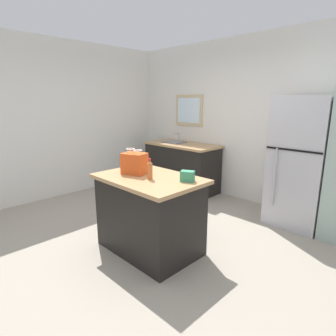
{
  "coord_description": "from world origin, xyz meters",
  "views": [
    {
      "loc": [
        2.29,
        -2.08,
        1.71
      ],
      "look_at": [
        0.03,
        0.19,
        0.94
      ],
      "focal_mm": 29.79,
      "sensor_mm": 36.0,
      "label": 1
    }
  ],
  "objects_px": {
    "shopping_bag": "(134,163)",
    "small_box": "(187,176)",
    "refrigerator": "(301,163)",
    "bottle": "(150,170)",
    "kitchen_island": "(150,214)"
  },
  "relations": [
    {
      "from": "shopping_bag",
      "to": "refrigerator",
      "type": "bearing_deg",
      "value": 59.66
    },
    {
      "from": "shopping_bag",
      "to": "small_box",
      "type": "height_order",
      "value": "shopping_bag"
    },
    {
      "from": "kitchen_island",
      "to": "refrigerator",
      "type": "height_order",
      "value": "refrigerator"
    },
    {
      "from": "small_box",
      "to": "bottle",
      "type": "distance_m",
      "value": 0.41
    },
    {
      "from": "kitchen_island",
      "to": "bottle",
      "type": "bearing_deg",
      "value": -34.0
    },
    {
      "from": "refrigerator",
      "to": "bottle",
      "type": "bearing_deg",
      "value": -113.21
    },
    {
      "from": "refrigerator",
      "to": "shopping_bag",
      "type": "bearing_deg",
      "value": -120.34
    },
    {
      "from": "refrigerator",
      "to": "kitchen_island",
      "type": "bearing_deg",
      "value": -115.57
    },
    {
      "from": "refrigerator",
      "to": "shopping_bag",
      "type": "height_order",
      "value": "refrigerator"
    },
    {
      "from": "refrigerator",
      "to": "shopping_bag",
      "type": "distance_m",
      "value": 2.29
    },
    {
      "from": "shopping_bag",
      "to": "kitchen_island",
      "type": "bearing_deg",
      "value": 6.37
    },
    {
      "from": "refrigerator",
      "to": "small_box",
      "type": "height_order",
      "value": "refrigerator"
    },
    {
      "from": "bottle",
      "to": "kitchen_island",
      "type": "bearing_deg",
      "value": 146.0
    },
    {
      "from": "refrigerator",
      "to": "small_box",
      "type": "bearing_deg",
      "value": -106.07
    },
    {
      "from": "bottle",
      "to": "small_box",
      "type": "bearing_deg",
      "value": 32.54
    }
  ]
}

